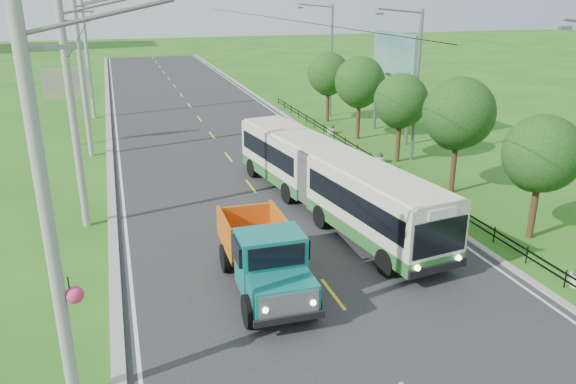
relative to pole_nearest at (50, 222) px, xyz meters
name	(u,v)px	position (x,y,z in m)	size (l,w,h in m)	color
ground	(333,294)	(8.24, 3.00, -4.94)	(240.00, 240.00, 0.00)	#265F16
road	(222,149)	(8.24, 23.00, -4.93)	(14.00, 120.00, 0.02)	#28282B
curb_left	(110,157)	(1.04, 23.00, -4.86)	(0.40, 120.00, 0.15)	#9E9E99
curb_right	(323,141)	(15.39, 23.00, -4.89)	(0.30, 120.00, 0.10)	#9E9E99
edge_line_left	(119,157)	(1.59, 23.00, -4.91)	(0.12, 120.00, 0.00)	silver
edge_line_right	(316,142)	(14.89, 23.00, -4.91)	(0.12, 120.00, 0.00)	silver
centre_dash	(333,294)	(8.24, 3.00, -4.91)	(0.12, 2.20, 0.00)	yellow
railing_right	(371,159)	(16.24, 17.00, -4.64)	(0.04, 40.00, 0.60)	black
pole_nearest	(50,222)	(0.00, 0.00, 0.00)	(3.51, 0.44, 10.00)	gray
pole_near	(74,113)	(-0.02, 12.00, 0.16)	(3.51, 0.32, 10.00)	gray
pole_mid	(83,75)	(-0.02, 24.00, 0.16)	(3.51, 0.32, 10.00)	gray
pole_far	(88,55)	(-0.02, 36.00, 0.16)	(3.51, 0.32, 10.00)	gray
tree_second	(540,157)	(18.10, 5.14, -1.42)	(3.18, 3.26, 5.30)	#382314
tree_third	(458,117)	(18.10, 11.14, -0.95)	(3.60, 3.62, 6.00)	#382314
tree_fourth	(400,103)	(18.10, 17.14, -1.35)	(3.24, 3.31, 5.40)	#382314
tree_fifth	(360,84)	(18.10, 23.14, -1.08)	(3.48, 3.52, 5.80)	#382314
tree_back	(328,76)	(18.10, 29.14, -1.28)	(3.30, 3.36, 5.50)	#382314
streetlight_mid	(415,81)	(18.88, 17.00, -0.03)	(3.02, 0.20, 9.07)	slate
streetlight_far	(329,57)	(18.88, 31.00, -0.03)	(3.02, 0.20, 9.07)	slate
planter_near	(453,202)	(16.84, 9.00, -4.65)	(0.64, 0.64, 0.67)	silver
planter_mid	(379,158)	(16.84, 17.00, -4.65)	(0.64, 0.64, 0.67)	silver
planter_far	(332,130)	(16.84, 25.00, -4.65)	(0.64, 0.64, 0.67)	silver
billboard_left	(67,89)	(-1.26, 27.00, -1.07)	(3.00, 0.20, 5.20)	slate
billboard_right	(394,61)	(20.54, 23.00, 0.41)	(0.24, 6.00, 7.30)	slate
bus	(329,176)	(10.83, 10.22, -3.11)	(4.75, 15.90, 3.03)	#2B6C2D
dump_truck	(264,253)	(6.07, 4.01, -3.51)	(2.43, 6.03, 2.52)	#13736D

